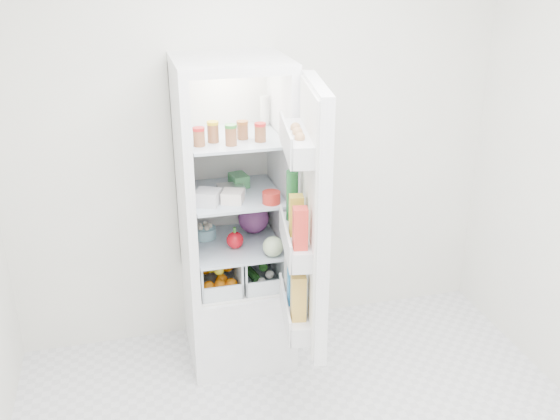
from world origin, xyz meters
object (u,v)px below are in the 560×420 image
object	(u,v)px
refrigerator	(235,251)
fridge_door	(308,223)
mushroom_bowl	(205,233)
red_cabbage	(253,218)

from	to	relation	value
refrigerator	fridge_door	distance (m)	0.81
mushroom_bowl	fridge_door	xyz separation A→B (m)	(0.42, -0.69, 0.31)
mushroom_bowl	fridge_door	bearing A→B (deg)	-58.85
refrigerator	fridge_door	world-z (taller)	refrigerator
refrigerator	mushroom_bowl	size ratio (longest dim) A/B	13.57
fridge_door	mushroom_bowl	bearing A→B (deg)	40.24
mushroom_bowl	fridge_door	world-z (taller)	fridge_door
refrigerator	fridge_door	xyz separation A→B (m)	(0.25, -0.63, 0.43)
refrigerator	red_cabbage	world-z (taller)	refrigerator
refrigerator	mushroom_bowl	xyz separation A→B (m)	(-0.17, 0.06, 0.11)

